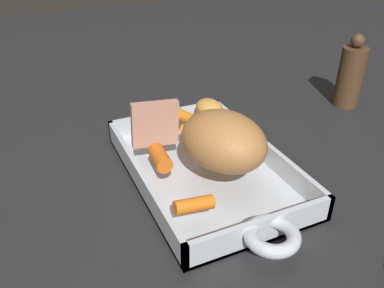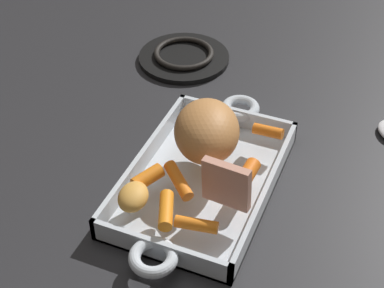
# 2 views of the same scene
# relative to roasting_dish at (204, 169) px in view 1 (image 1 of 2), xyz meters

# --- Properties ---
(ground_plane) EXTENTS (2.37, 2.37, 0.00)m
(ground_plane) POSITION_rel_roasting_dish_xyz_m (0.00, 0.00, -0.01)
(ground_plane) COLOR #232326
(roasting_dish) EXTENTS (0.41, 0.21, 0.04)m
(roasting_dish) POSITION_rel_roasting_dish_xyz_m (0.00, 0.00, 0.00)
(roasting_dish) COLOR silver
(roasting_dish) RESTS_ON ground_plane
(pork_roast) EXTENTS (0.15, 0.14, 0.08)m
(pork_roast) POSITION_rel_roasting_dish_xyz_m (-0.04, -0.01, 0.07)
(pork_roast) COLOR #B4763F
(pork_roast) RESTS_ON roasting_dish
(roast_slice_thick) EXTENTS (0.02, 0.07, 0.07)m
(roast_slice_thick) POSITION_rel_roasting_dish_xyz_m (0.05, 0.06, 0.06)
(roast_slice_thick) COLOR tan
(roast_slice_thick) RESTS_ON roasting_dish
(baby_carrot_southwest) EXTENTS (0.07, 0.04, 0.02)m
(baby_carrot_southwest) POSITION_rel_roasting_dish_xyz_m (0.11, -0.01, 0.04)
(baby_carrot_southwest) COLOR orange
(baby_carrot_southwest) RESTS_ON roasting_dish
(baby_carrot_long) EXTENTS (0.03, 0.06, 0.02)m
(baby_carrot_long) POSITION_rel_roasting_dish_xyz_m (0.11, 0.04, 0.03)
(baby_carrot_long) COLOR orange
(baby_carrot_long) RESTS_ON roasting_dish
(baby_carrot_center_left) EXTENTS (0.05, 0.04, 0.03)m
(baby_carrot_center_left) POSITION_rel_roasting_dish_xyz_m (0.06, -0.06, 0.04)
(baby_carrot_center_left) COLOR orange
(baby_carrot_center_left) RESTS_ON roasting_dish
(baby_carrot_northeast) EXTENTS (0.06, 0.06, 0.02)m
(baby_carrot_northeast) POSITION_rel_roasting_dish_xyz_m (0.05, -0.02, 0.04)
(baby_carrot_northeast) COLOR orange
(baby_carrot_northeast) RESTS_ON roasting_dish
(baby_carrot_northwest) EXTENTS (0.05, 0.03, 0.02)m
(baby_carrot_northwest) POSITION_rel_roasting_dish_xyz_m (0.00, 0.07, 0.04)
(baby_carrot_northwest) COLOR orange
(baby_carrot_northwest) RESTS_ON roasting_dish
(baby_carrot_short) EXTENTS (0.02, 0.05, 0.02)m
(baby_carrot_short) POSITION_rel_roasting_dish_xyz_m (-0.11, 0.07, 0.03)
(baby_carrot_short) COLOR orange
(baby_carrot_short) RESTS_ON roasting_dish
(potato_golden_large) EXTENTS (0.06, 0.05, 0.03)m
(potato_golden_large) POSITION_rel_roasting_dish_xyz_m (0.11, -0.06, 0.04)
(potato_golden_large) COLOR gold
(potato_golden_large) RESTS_ON roasting_dish
(pepper_mill) EXTENTS (0.05, 0.05, 0.14)m
(pepper_mill) POSITION_rel_roasting_dish_xyz_m (0.10, -0.37, 0.05)
(pepper_mill) COLOR #4C331E
(pepper_mill) RESTS_ON ground_plane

